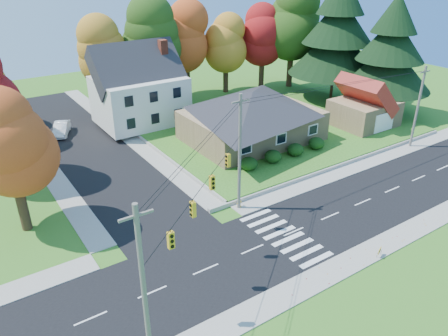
% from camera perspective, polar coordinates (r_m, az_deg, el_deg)
% --- Properties ---
extents(ground, '(120.00, 120.00, 0.00)m').
position_cam_1_polar(ground, '(34.56, 9.07, -8.24)').
color(ground, '#3D7923').
extents(road_main, '(90.00, 8.00, 0.02)m').
position_cam_1_polar(road_main, '(34.56, 9.07, -8.22)').
color(road_main, black).
rests_on(road_main, ground).
extents(road_cross, '(8.00, 44.00, 0.02)m').
position_cam_1_polar(road_cross, '(51.64, -17.79, 2.94)').
color(road_cross, black).
rests_on(road_cross, ground).
extents(sidewalk_north, '(90.00, 2.00, 0.08)m').
position_cam_1_polar(sidewalk_north, '(37.70, 3.97, -4.68)').
color(sidewalk_north, '#9C9A90').
rests_on(sidewalk_north, ground).
extents(sidewalk_south, '(90.00, 2.00, 0.08)m').
position_cam_1_polar(sidewalk_south, '(31.86, 15.24, -12.24)').
color(sidewalk_south, '#9C9A90').
rests_on(sidewalk_south, ground).
extents(lawn, '(30.00, 30.00, 0.50)m').
position_cam_1_polar(lawn, '(56.31, 4.57, 6.34)').
color(lawn, '#3D7923').
rests_on(lawn, ground).
extents(ranch_house, '(14.60, 10.60, 5.40)m').
position_cam_1_polar(ranch_house, '(48.68, 3.68, 6.89)').
color(ranch_house, tan).
rests_on(ranch_house, lawn).
extents(colonial_house, '(10.40, 8.40, 9.60)m').
position_cam_1_polar(colonial_house, '(54.40, -10.98, 10.03)').
color(colonial_house, silver).
rests_on(colonial_house, lawn).
extents(garage, '(7.30, 6.30, 4.60)m').
position_cam_1_polar(garage, '(55.62, 17.92, 7.70)').
color(garage, tan).
rests_on(garage, lawn).
extents(hedge_row, '(10.70, 1.70, 1.27)m').
position_cam_1_polar(hedge_row, '(44.77, 7.90, 1.96)').
color(hedge_row, '#163A10').
rests_on(hedge_row, lawn).
extents(traffic_infrastructure, '(38.10, 10.66, 10.00)m').
position_cam_1_polar(traffic_infrastructure, '(32.74, 7.92, 0.22)').
color(traffic_infrastructure, '#666059').
rests_on(traffic_infrastructure, ground).
extents(tree_lot_0, '(6.72, 6.72, 12.51)m').
position_cam_1_polar(tree_lot_0, '(58.31, -15.66, 14.41)').
color(tree_lot_0, '#3F2A19').
rests_on(tree_lot_0, lawn).
extents(tree_lot_1, '(7.84, 7.84, 14.60)m').
position_cam_1_polar(tree_lot_1, '(59.32, -9.82, 16.45)').
color(tree_lot_1, '#3F2A19').
rests_on(tree_lot_1, lawn).
extents(tree_lot_2, '(7.28, 7.28, 13.56)m').
position_cam_1_polar(tree_lot_2, '(62.97, -5.03, 16.67)').
color(tree_lot_2, '#3F2A19').
rests_on(tree_lot_2, lawn).
extents(tree_lot_3, '(6.16, 6.16, 11.47)m').
position_cam_1_polar(tree_lot_3, '(65.46, 0.23, 15.97)').
color(tree_lot_3, '#3F2A19').
rests_on(tree_lot_3, lawn).
extents(tree_lot_4, '(6.72, 6.72, 12.51)m').
position_cam_1_polar(tree_lot_4, '(68.07, 5.09, 16.84)').
color(tree_lot_4, '#3F2A19').
rests_on(tree_lot_4, lawn).
extents(tree_lot_5, '(8.40, 8.40, 15.64)m').
position_cam_1_polar(tree_lot_5, '(68.86, 9.00, 18.39)').
color(tree_lot_5, '#3F2A19').
rests_on(tree_lot_5, lawn).
extents(conifer_east_a, '(12.80, 12.80, 16.96)m').
position_cam_1_polar(conifer_east_a, '(64.12, 14.62, 16.53)').
color(conifer_east_a, '#3F2A19').
rests_on(conifer_east_a, lawn).
extents(conifer_east_b, '(11.20, 11.20, 14.84)m').
position_cam_1_polar(conifer_east_b, '(60.15, 20.89, 14.00)').
color(conifer_east_b, '#3F2A19').
rests_on(conifer_east_b, lawn).
extents(tree_west_0, '(6.16, 6.16, 11.47)m').
position_cam_1_polar(tree_west_0, '(34.68, -26.41, 2.76)').
color(tree_west_0, '#3F2A19').
rests_on(tree_west_0, ground).
extents(white_car, '(3.19, 4.63, 1.45)m').
position_cam_1_polar(white_car, '(55.17, -20.48, 4.83)').
color(white_car, silver).
rests_on(white_car, road_cross).
extents(fire_hydrant, '(0.47, 0.37, 0.83)m').
position_cam_1_polar(fire_hydrant, '(36.99, 2.00, -4.64)').
color(fire_hydrant, gold).
rests_on(fire_hydrant, ground).
extents(yard_sign, '(0.57, 0.24, 0.74)m').
position_cam_1_polar(yard_sign, '(33.17, 19.66, -10.18)').
color(yard_sign, black).
rests_on(yard_sign, ground).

